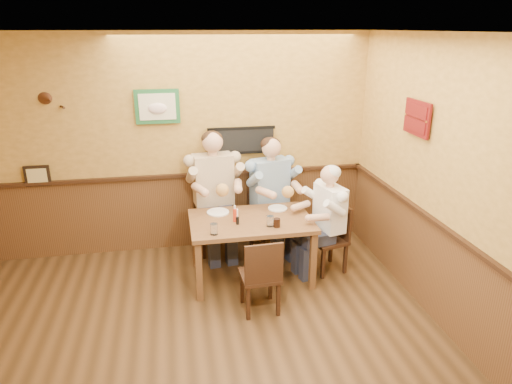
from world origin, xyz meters
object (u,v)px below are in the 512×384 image
chair_right_end (328,239)px  chair_near_side (260,274)px  chair_back_left (214,215)px  hot_sauce_bottle (235,214)px  diner_tan_shirt (214,199)px  water_glass_mid (270,221)px  cola_tumbler (277,223)px  diner_white_elder (329,225)px  water_glass_left (214,229)px  chair_back_right (270,215)px  dining_table (251,227)px  diner_blue_polo (270,201)px  pepper_shaker (238,221)px  salt_shaker (237,213)px

chair_right_end → chair_near_side: 1.18m
chair_back_left → hot_sauce_bottle: 0.89m
diner_tan_shirt → hot_sauce_bottle: (0.16, -0.81, 0.11)m
chair_back_left → water_glass_mid: 1.18m
chair_near_side → diner_tan_shirt: diner_tan_shirt is taller
water_glass_mid → cola_tumbler: (0.07, -0.04, -0.01)m
diner_white_elder → water_glass_mid: size_ratio=9.99×
diner_white_elder → water_glass_left: diner_white_elder is taller
chair_back_right → diner_white_elder: 0.91m
chair_back_left → diner_tan_shirt: size_ratio=0.70×
dining_table → water_glass_mid: bearing=-51.6°
dining_table → chair_near_side: (-0.03, -0.68, -0.23)m
diner_blue_polo → pepper_shaker: (-0.54, -0.80, 0.10)m
dining_table → diner_white_elder: bearing=-0.6°
chair_back_right → chair_back_left: bearing=157.3°
salt_shaker → pepper_shaker: 0.21m
diner_tan_shirt → diner_white_elder: diner_tan_shirt is taller
dining_table → water_glass_mid: water_glass_mid is taller
chair_near_side → pepper_shaker: chair_near_side is taller
chair_back_left → hot_sauce_bottle: size_ratio=5.85×
diner_white_elder → diner_tan_shirt: bearing=-135.2°
chair_right_end → dining_table: bearing=-104.3°
chair_right_end → chair_near_side: chair_near_side is taller
diner_blue_polo → pepper_shaker: bearing=-139.5°
dining_table → chair_back_right: bearing=61.7°
pepper_shaker → chair_back_right: bearing=55.8°
chair_right_end → diner_white_elder: size_ratio=0.70×
chair_right_end → chair_back_right: bearing=-154.4°
dining_table → chair_back_left: 0.87m
chair_right_end → diner_tan_shirt: 1.55m
diner_white_elder → pepper_shaker: bearing=-98.7°
chair_back_left → diner_blue_polo: bearing=-14.3°
chair_near_side → hot_sauce_bottle: bearing=-78.4°
chair_back_left → chair_back_right: size_ratio=1.06×
water_glass_mid → diner_blue_polo: bearing=78.0°
hot_sauce_bottle → dining_table: bearing=7.7°
diner_blue_polo → hot_sauce_bottle: size_ratio=7.90×
dining_table → diner_tan_shirt: bearing=114.1°
diner_tan_shirt → water_glass_mid: (0.53, -1.01, 0.08)m
water_glass_mid → hot_sauce_bottle: 0.42m
diner_tan_shirt → hot_sauce_bottle: 0.83m
diner_tan_shirt → pepper_shaker: diner_tan_shirt is taller
dining_table → diner_tan_shirt: size_ratio=0.96×
chair_back_right → diner_white_elder: diner_white_elder is taller
dining_table → chair_back_right: (0.37, 0.69, -0.17)m
diner_white_elder → water_glass_left: (-1.40, -0.32, 0.21)m
chair_back_right → cola_tumbler: (-0.13, -0.95, 0.32)m
diner_white_elder → water_glass_left: size_ratio=9.80×
cola_tumbler → salt_shaker: (-0.40, 0.36, -0.00)m
dining_table → water_glass_left: water_glass_left is taller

